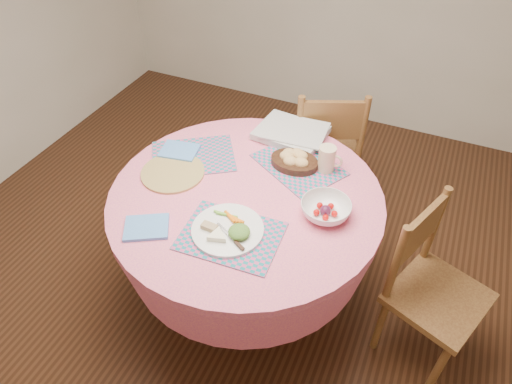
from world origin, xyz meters
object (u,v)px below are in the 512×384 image
Objects in this scene: chair_back at (324,149)px; dinner_plate at (228,230)px; wicker_trivet at (173,172)px; fruit_bowl at (326,209)px; chair_right at (430,286)px; latte_mug at (327,159)px; dining_table at (246,224)px; bread_bowl at (294,159)px.

dinner_plate is (-0.10, -1.07, 0.29)m from chair_back.
chair_back is 3.05× the size of wicker_trivet.
dinner_plate is at bearing -141.63° from fruit_bowl.
chair_right reaches higher than fruit_bowl.
latte_mug is (0.65, 0.31, 0.06)m from wicker_trivet.
dinner_plate is at bearing 61.37° from chair_back.
dining_table is at bearing 1.44° from wicker_trivet.
bread_bowl is (-0.01, -0.54, 0.31)m from chair_back.
wicker_trivet is (-1.25, -0.09, 0.31)m from chair_right.
dinner_plate is 1.30× the size of bread_bowl.
chair_right reaches higher than dining_table.
chair_back reaches higher than fruit_bowl.
chair_back is (0.14, 0.82, -0.08)m from dining_table.
dinner_plate reaches higher than dining_table.
fruit_bowl is at bearing -73.31° from latte_mug.
chair_right is at bearing 5.21° from dining_table.
wicker_trivet is 0.58m from bread_bowl.
chair_back is 0.89m from fruit_bowl.
dining_table is at bearing -177.43° from fruit_bowl.
latte_mug reaches higher than wicker_trivet.
chair_back is at bearing 105.29° from latte_mug.
chair_back reaches higher than bread_bowl.
dining_table is 5.39× the size of bread_bowl.
chair_back reaches higher than latte_mug.
latte_mug is (0.15, 0.03, 0.03)m from bread_bowl.
dining_table is 1.36× the size of chair_back.
chair_back is at bearing 80.56° from dining_table.
chair_right is (0.87, 0.08, -0.11)m from dining_table.
latte_mug is at bearing 66.12° from dinner_plate.
latte_mug is (0.28, 0.30, 0.26)m from dining_table.
chair_back is 0.64m from latte_mug.
dinner_plate is at bearing -81.80° from dining_table.
latte_mug is at bearing 82.09° from chair_back.
bread_bowl is (-0.74, 0.20, 0.34)m from chair_right.
dinner_plate is (0.41, -0.24, 0.01)m from wicker_trivet.
dining_table is 0.49m from latte_mug.
latte_mug is at bearing 106.69° from fruit_bowl.
latte_mug reaches higher than chair_right.
fruit_bowl is at bearing 38.37° from dinner_plate.
chair_back is at bearing 66.04° from chair_right.
fruit_bowl is (0.24, -0.26, -0.01)m from bread_bowl.
chair_back is 7.18× the size of latte_mug.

